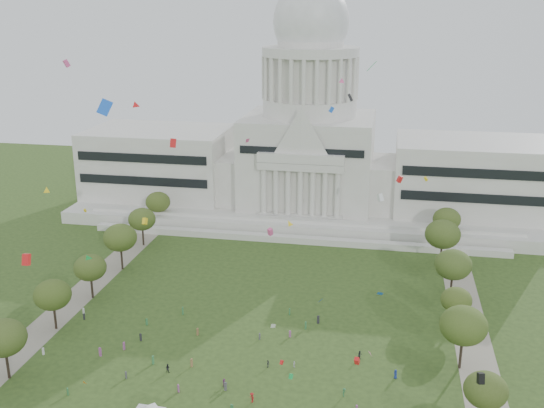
{
  "coord_description": "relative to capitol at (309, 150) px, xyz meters",
  "views": [
    {
      "loc": [
        27.68,
        -101.32,
        70.96
      ],
      "look_at": [
        0.0,
        45.0,
        24.0
      ],
      "focal_mm": 42.0,
      "sensor_mm": 36.0,
      "label": 1
    }
  ],
  "objects": [
    {
      "name": "distant_crowd",
      "position": [
        -12.6,
        -99.41,
        -21.42
      ],
      "size": [
        66.92,
        40.55,
        1.94
      ],
      "color": "silver",
      "rests_on": "ground"
    },
    {
      "name": "row_tree_r_6",
      "position": [
        45.96,
        -25.46,
        -13.79
      ],
      "size": [
        8.42,
        8.42,
        11.97
      ],
      "color": "black",
      "rests_on": "ground"
    },
    {
      "name": "row_tree_l_2",
      "position": [
        -45.04,
        -96.29,
        -13.79
      ],
      "size": [
        8.42,
        8.42,
        11.97
      ],
      "color": "black",
      "rests_on": "ground"
    },
    {
      "name": "kite_swarm",
      "position": [
        1.45,
        -104.73,
        7.63
      ],
      "size": [
        93.14,
        106.79,
        59.36
      ],
      "color": "yellow",
      "rests_on": "ground"
    },
    {
      "name": "person_10",
      "position": [
        10.97,
        -102.18,
        -21.58
      ],
      "size": [
        0.64,
        0.93,
        1.44
      ],
      "primitive_type": "imported",
      "rotation": [
        0.0,
        0.0,
        1.34
      ],
      "color": "silver",
      "rests_on": "ground"
    },
    {
      "name": "row_tree_r_4",
      "position": [
        44.76,
        -63.55,
        -13.01
      ],
      "size": [
        9.19,
        9.19,
        13.06
      ],
      "color": "black",
      "rests_on": "ground"
    },
    {
      "name": "person_4",
      "position": [
        5.69,
        -103.13,
        -21.47
      ],
      "size": [
        0.64,
        1.02,
        1.65
      ],
      "primitive_type": "imported",
      "rotation": [
        0.0,
        0.0,
        4.6
      ],
      "color": "#4C4C51",
      "rests_on": "ground"
    },
    {
      "name": "row_tree_r_1",
      "position": [
        46.22,
        -115.34,
        -14.64
      ],
      "size": [
        7.58,
        7.58,
        10.78
      ],
      "color": "black",
      "rests_on": "ground"
    },
    {
      "name": "capitol",
      "position": [
        0.0,
        0.0,
        0.0
      ],
      "size": [
        160.0,
        64.5,
        91.3
      ],
      "color": "silver",
      "rests_on": "ground"
    },
    {
      "name": "person_2",
      "position": [
        23.99,
        -96.51,
        -21.32
      ],
      "size": [
        1.1,
        1.05,
        1.94
      ],
      "primitive_type": "imported",
      "rotation": [
        0.0,
        0.0,
        0.7
      ],
      "color": "#26262B",
      "rests_on": "ground"
    },
    {
      "name": "ground",
      "position": [
        0.0,
        -113.59,
        -22.3
      ],
      "size": [
        400.0,
        400.0,
        0.0
      ],
      "primitive_type": "plane",
      "color": "#2F461B",
      "rests_on": "ground"
    },
    {
      "name": "path_left",
      "position": [
        -48.0,
        -83.59,
        -22.28
      ],
      "size": [
        8.0,
        160.0,
        0.04
      ],
      "primitive_type": "cube",
      "color": "gray",
      "rests_on": "ground"
    },
    {
      "name": "row_tree_r_3",
      "position": [
        44.4,
        -79.1,
        -15.21
      ],
      "size": [
        7.01,
        7.01,
        9.98
      ],
      "color": "black",
      "rests_on": "ground"
    },
    {
      "name": "row_tree_r_5",
      "position": [
        43.49,
        -43.4,
        -12.37
      ],
      "size": [
        9.82,
        9.82,
        13.96
      ],
      "color": "black",
      "rests_on": "ground"
    },
    {
      "name": "row_tree_l_5",
      "position": [
        -45.22,
        -42.58,
        -13.88
      ],
      "size": [
        8.33,
        8.33,
        11.85
      ],
      "color": "black",
      "rests_on": "ground"
    },
    {
      "name": "person_5",
      "position": [
        -1.3,
        -111.57,
        -21.41
      ],
      "size": [
        1.6,
        1.63,
        1.77
      ],
      "primitive_type": "imported",
      "rotation": [
        0.0,
        0.0,
        2.33
      ],
      "color": "#994C8C",
      "rests_on": "ground"
    },
    {
      "name": "person_8",
      "position": [
        -13.82,
        -108.7,
        -21.35
      ],
      "size": [
        0.98,
        0.68,
        1.89
      ],
      "primitive_type": "imported",
      "rotation": [
        0.0,
        0.0,
        3.01
      ],
      "color": "#26262B",
      "rests_on": "ground"
    },
    {
      "name": "row_tree_l_3",
      "position": [
        -44.09,
        -79.67,
        -14.09
      ],
      "size": [
        8.12,
        8.12,
        11.55
      ],
      "color": "black",
      "rests_on": "ground"
    },
    {
      "name": "row_tree_l_4",
      "position": [
        -44.08,
        -61.17,
        -12.9
      ],
      "size": [
        9.29,
        9.29,
        13.21
      ],
      "color": "black",
      "rests_on": "ground"
    },
    {
      "name": "row_tree_l_1",
      "position": [
        -44.07,
        -116.55,
        -13.34
      ],
      "size": [
        8.86,
        8.86,
        12.59
      ],
      "color": "black",
      "rests_on": "ground"
    },
    {
      "name": "path_right",
      "position": [
        48.0,
        -83.59,
        -22.28
      ],
      "size": [
        8.0,
        160.0,
        0.04
      ],
      "primitive_type": "cube",
      "color": "gray",
      "rests_on": "ground"
    },
    {
      "name": "row_tree_r_2",
      "position": [
        44.17,
        -96.15,
        -12.64
      ],
      "size": [
        9.55,
        9.55,
        13.58
      ],
      "color": "black",
      "rests_on": "ground"
    },
    {
      "name": "person_9",
      "position": [
        21.8,
        -110.4,
        -21.42
      ],
      "size": [
        0.89,
        1.26,
        1.76
      ],
      "primitive_type": "imported",
      "rotation": [
        0.0,
        0.0,
        1.28
      ],
      "color": "#33723F",
      "rests_on": "ground"
    },
    {
      "name": "person_3",
      "position": [
        5.04,
        -115.42,
        -21.3
      ],
      "size": [
        1.36,
        1.41,
        2.0
      ],
      "primitive_type": "imported",
      "rotation": [
        0.0,
        0.0,
        5.44
      ],
      "color": "#B21E1E",
      "rests_on": "ground"
    },
    {
      "name": "row_tree_l_6",
      "position": [
        -46.87,
        -24.45,
        -14.02
      ],
      "size": [
        8.19,
        8.19,
        11.64
      ],
      "color": "black",
      "rests_on": "ground"
    },
    {
      "name": "person_0",
      "position": [
        31.32,
        -102.38,
        -21.34
      ],
      "size": [
        1.02,
        1.11,
        1.9
      ],
      "primitive_type": "imported",
      "rotation": [
        0.0,
        0.0,
        5.3
      ],
      "color": "navy",
      "rests_on": "ground"
    }
  ]
}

